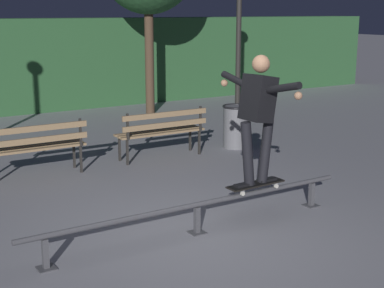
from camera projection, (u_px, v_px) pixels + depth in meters
name	position (u px, v px, depth m)	size (l,w,h in m)	color
ground_plane	(201.00, 235.00, 6.48)	(90.00, 90.00, 0.00)	gray
grind_rail	(197.00, 209.00, 6.48)	(4.19, 0.18, 0.38)	#47474C
skateboard	(256.00, 184.00, 6.88)	(0.79, 0.23, 0.09)	black
skateboarder	(258.00, 109.00, 6.66)	(0.62, 1.41, 1.56)	black
park_bench_leftmost	(34.00, 144.00, 8.59)	(1.60, 0.43, 0.88)	#282623
park_bench_left_center	(162.00, 128.00, 9.72)	(1.60, 0.43, 0.88)	#282623
lamp_post_right	(239.00, 12.00, 11.93)	(0.32, 0.32, 3.90)	#282623
trash_can	(236.00, 126.00, 10.57)	(0.52, 0.52, 0.80)	slate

